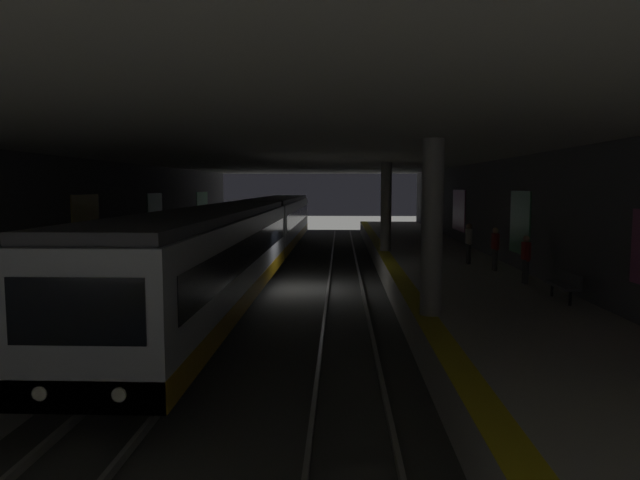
{
  "coord_description": "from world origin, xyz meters",
  "views": [
    {
      "loc": [
        -23.75,
        -1.99,
        4.39
      ],
      "look_at": [
        10.43,
        -0.75,
        1.13
      ],
      "focal_mm": 31.69,
      "sensor_mm": 36.0,
      "label": 1
    }
  ],
  "objects": [
    {
      "name": "track_right",
      "position": [
        0.0,
        2.2,
        0.08
      ],
      "size": [
        60.0,
        1.53,
        0.16
      ],
      "color": "gray",
      "rests_on": "ground"
    },
    {
      "name": "person_waiting_near",
      "position": [
        -4.36,
        -8.34,
        1.96
      ],
      "size": [
        0.6,
        0.23,
        1.67
      ],
      "color": "#414141",
      "rests_on": "platform_left"
    },
    {
      "name": "pillar_far",
      "position": [
        5.49,
        -4.35,
        3.33
      ],
      "size": [
        0.56,
        0.56,
        4.55
      ],
      "color": "gray",
      "rests_on": "platform_left"
    },
    {
      "name": "wall_left",
      "position": [
        0.06,
        -9.45,
        2.8
      ],
      "size": [
        60.0,
        0.56,
        5.6
      ],
      "color": "#56565B",
      "rests_on": "ground"
    },
    {
      "name": "pillar_near",
      "position": [
        -9.19,
        -4.35,
        3.33
      ],
      "size": [
        0.56,
        0.56,
        4.55
      ],
      "color": "gray",
      "rests_on": "platform_left"
    },
    {
      "name": "person_boarding",
      "position": [
        -1.29,
        -8.13,
        1.99
      ],
      "size": [
        0.6,
        0.24,
        1.72
      ],
      "color": "#464646",
      "rests_on": "platform_left"
    },
    {
      "name": "bench_right_mid",
      "position": [
        11.56,
        8.53,
        1.57
      ],
      "size": [
        1.7,
        0.47,
        0.86
      ],
      "color": "#262628",
      "rests_on": "platform_right"
    },
    {
      "name": "platform_right",
      "position": [
        0.0,
        6.55,
        0.53
      ],
      "size": [
        60.0,
        5.3,
        1.06
      ],
      "color": "#B7B2A8",
      "rests_on": "ground"
    },
    {
      "name": "person_walking_mid",
      "position": [
        -7.23,
        5.29,
        1.95
      ],
      "size": [
        0.6,
        0.23,
        1.65
      ],
      "color": "#3D3D3D",
      "rests_on": "platform_right"
    },
    {
      "name": "person_standing_far",
      "position": [
        0.62,
        -7.52,
        2.01
      ],
      "size": [
        0.6,
        0.24,
        1.75
      ],
      "color": "#303030",
      "rests_on": "platform_left"
    },
    {
      "name": "ceiling_slab",
      "position": [
        0.0,
        0.0,
        5.8
      ],
      "size": [
        60.0,
        19.4,
        0.4
      ],
      "color": "beige",
      "rests_on": "wall_left"
    },
    {
      "name": "platform_left",
      "position": [
        0.0,
        -6.55,
        0.53
      ],
      "size": [
        60.0,
        5.3,
        1.06
      ],
      "color": "#B7B2A8",
      "rests_on": "ground"
    },
    {
      "name": "bench_right_near",
      "position": [
        8.32,
        8.53,
        1.57
      ],
      "size": [
        1.7,
        0.47,
        0.86
      ],
      "color": "#262628",
      "rests_on": "platform_right"
    },
    {
      "name": "track_left",
      "position": [
        0.0,
        -2.2,
        0.08
      ],
      "size": [
        60.0,
        1.53,
        0.16
      ],
      "color": "gray",
      "rests_on": "ground"
    },
    {
      "name": "ground_plane",
      "position": [
        0.0,
        0.0,
        0.0
      ],
      "size": [
        120.0,
        120.0,
        0.0
      ],
      "primitive_type": "plane",
      "color": "#42423F"
    },
    {
      "name": "bench_left_far",
      "position": [
        -7.23,
        -8.53,
        1.57
      ],
      "size": [
        1.7,
        0.47,
        0.86
      ],
      "color": "#262628",
      "rests_on": "platform_left"
    },
    {
      "name": "suitcase_rolling",
      "position": [
        2.8,
        7.61,
        1.41
      ],
      "size": [
        0.41,
        0.23,
        1.02
      ],
      "color": "black",
      "rests_on": "platform_right"
    },
    {
      "name": "wall_right",
      "position": [
        0.05,
        9.45,
        2.8
      ],
      "size": [
        60.0,
        0.56,
        5.6
      ],
      "color": "#56565B",
      "rests_on": "ground"
    },
    {
      "name": "metro_train",
      "position": [
        4.42,
        2.2,
        2.03
      ],
      "size": [
        39.06,
        2.83,
        3.49
      ],
      "color": "#B7BCC6",
      "rests_on": "track_right"
    }
  ]
}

